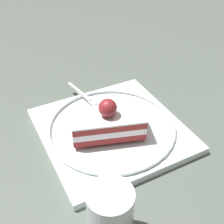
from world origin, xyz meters
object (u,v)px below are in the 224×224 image
fork (86,97)px  drink_glass_far (110,218)px  cake_slice (108,123)px  dessert_plate (112,130)px

fork → drink_glass_far: 0.28m
cake_slice → drink_glass_far: (0.15, -0.10, -0.00)m
dessert_plate → cake_slice: (0.01, -0.02, 0.03)m
dessert_plate → drink_glass_far: drink_glass_far is taller
fork → dessert_plate: bearing=-2.6°
cake_slice → fork: (-0.11, 0.02, -0.02)m
fork → cake_slice: bearing=-11.2°
drink_glass_far → cake_slice: bearing=146.8°
cake_slice → fork: bearing=168.8°
cake_slice → drink_glass_far: size_ratio=1.54×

